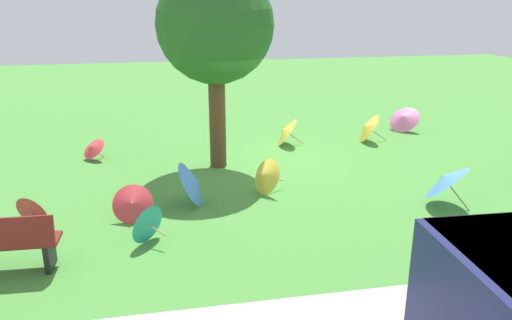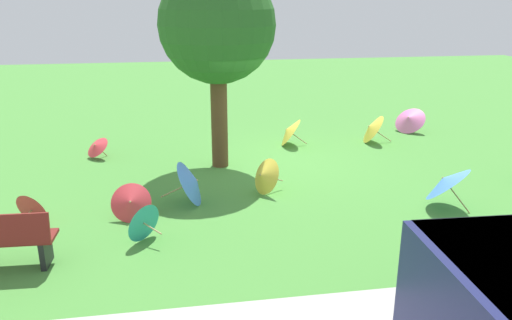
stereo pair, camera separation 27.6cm
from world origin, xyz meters
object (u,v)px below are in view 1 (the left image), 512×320
object	(u,v)px
parasol_blue_0	(445,179)
parasol_red_2	(132,204)
parasol_yellow_0	(367,127)
parasol_blue_1	(194,183)
parasol_yellow_1	(285,131)
shade_tree	(215,27)
parasol_teal_2	(145,223)
parasol_red_0	(93,148)
parasol_pink_0	(403,118)
parasol_yellow_2	(264,176)
parasol_red_1	(35,210)

from	to	relation	value
parasol_blue_0	parasol_red_2	distance (m)	5.67
parasol_yellow_0	parasol_blue_1	bearing A→B (deg)	35.36
parasol_yellow_1	parasol_red_2	xyz separation A→B (m)	(3.75, 4.09, -0.05)
parasol_yellow_0	parasol_yellow_1	size ratio (longest dim) A/B	1.01
shade_tree	parasol_teal_2	world-z (taller)	shade_tree
parasol_blue_0	parasol_red_2	world-z (taller)	parasol_blue_0
parasol_red_0	parasol_red_2	xyz separation A→B (m)	(-1.08, 3.71, 0.02)
parasol_yellow_1	parasol_pink_0	xyz separation A→B (m)	(-3.72, -0.73, 0.00)
parasol_yellow_0	parasol_pink_0	bearing A→B (deg)	-150.91
parasol_red_0	parasol_yellow_2	size ratio (longest dim) A/B	0.91
parasol_teal_2	parasol_blue_1	bearing A→B (deg)	-123.07
parasol_blue_0	parasol_red_1	size ratio (longest dim) A/B	1.76
parasol_yellow_0	parasol_teal_2	xyz separation A→B (m)	(5.76, 4.82, -0.07)
parasol_red_0	parasol_yellow_2	world-z (taller)	parasol_yellow_2
parasol_blue_1	parasol_pink_0	bearing A→B (deg)	-146.03
shade_tree	parasol_yellow_0	size ratio (longest dim) A/B	4.63
parasol_yellow_0	parasol_red_0	distance (m)	7.07
parasol_blue_0	parasol_teal_2	world-z (taller)	parasol_blue_0
shade_tree	parasol_teal_2	distance (m)	4.79
parasol_red_1	parasol_red_2	xyz separation A→B (m)	(-1.61, 0.07, 0.02)
parasol_yellow_1	parasol_blue_1	size ratio (longest dim) A/B	0.96
parasol_red_0	parasol_blue_1	world-z (taller)	parasol_blue_1
parasol_yellow_0	parasol_red_1	bearing A→B (deg)	27.38
parasol_pink_0	parasol_teal_2	bearing A→B (deg)	37.92
shade_tree	parasol_yellow_2	xyz separation A→B (m)	(-0.69, 1.86, -2.76)
parasol_yellow_0	parasol_teal_2	distance (m)	7.51
parasol_yellow_1	parasol_blue_1	xyz separation A→B (m)	(2.64, 3.55, 0.06)
parasol_yellow_1	parasol_red_1	distance (m)	6.70
parasol_yellow_1	parasol_teal_2	world-z (taller)	parasol_yellow_1
shade_tree	parasol_yellow_0	distance (m)	5.14
parasol_blue_1	parasol_yellow_2	world-z (taller)	parasol_blue_1
parasol_blue_1	parasol_yellow_2	size ratio (longest dim) A/B	1.16
shade_tree	parasol_blue_0	world-z (taller)	shade_tree
shade_tree	parasol_yellow_1	xyz separation A→B (m)	(-1.93, -1.37, -2.74)
parasol_yellow_1	parasol_red_1	size ratio (longest dim) A/B	1.36
parasol_red_0	parasol_yellow_2	xyz separation A→B (m)	(-3.58, 2.85, 0.06)
parasol_pink_0	shade_tree	bearing A→B (deg)	20.39
parasol_teal_2	parasol_pink_0	bearing A→B (deg)	-142.08
parasol_teal_2	parasol_yellow_1	bearing A→B (deg)	-125.64
parasol_red_0	parasol_yellow_0	bearing A→B (deg)	-177.67
shade_tree	parasol_pink_0	world-z (taller)	shade_tree
parasol_yellow_1	parasol_yellow_0	bearing A→B (deg)	177.59
parasol_yellow_0	parasol_red_0	world-z (taller)	parasol_yellow_0
parasol_blue_1	parasol_red_2	world-z (taller)	parasol_blue_1
parasol_blue_1	parasol_red_2	xyz separation A→B (m)	(1.11, 0.54, -0.11)
parasol_yellow_2	parasol_pink_0	world-z (taller)	parasol_pink_0
parasol_red_0	parasol_pink_0	bearing A→B (deg)	-172.58
parasol_teal_2	parasol_blue_1	world-z (taller)	parasol_blue_1
parasol_yellow_2	parasol_red_0	bearing A→B (deg)	-38.51
parasol_red_2	shade_tree	bearing A→B (deg)	-123.72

